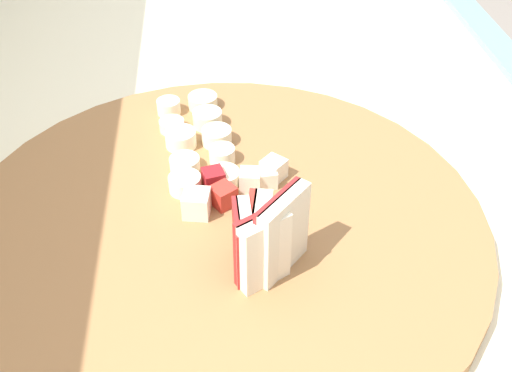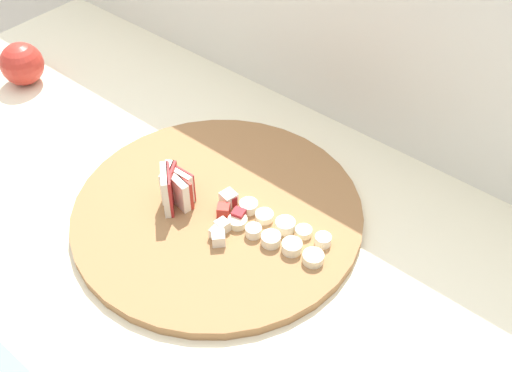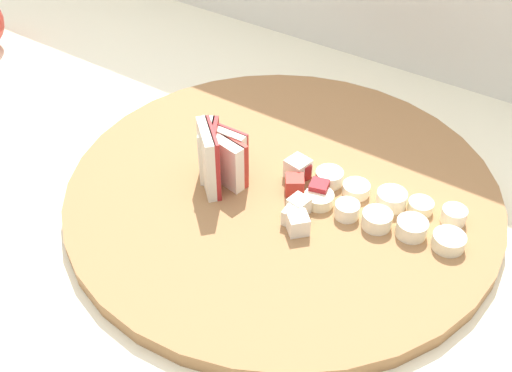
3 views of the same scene
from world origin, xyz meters
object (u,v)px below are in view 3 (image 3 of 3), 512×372
object	(u,v)px
cutting_board	(282,191)
apple_dice_pile	(300,191)
apple_wedge_fan	(217,156)
banana_slice_rows	(384,209)

from	to	relation	value
cutting_board	apple_dice_pile	bearing A→B (deg)	-17.94
apple_wedge_fan	cutting_board	bearing A→B (deg)	25.59
cutting_board	banana_slice_rows	size ratio (longest dim) A/B	2.71
apple_wedge_fan	apple_dice_pile	xyz separation A→B (m)	(0.08, 0.02, -0.02)
cutting_board	apple_wedge_fan	size ratio (longest dim) A/B	6.48
banana_slice_rows	cutting_board	bearing A→B (deg)	-170.55
apple_dice_pile	banana_slice_rows	bearing A→B (deg)	17.72
apple_wedge_fan	apple_dice_pile	size ratio (longest dim) A/B	0.72
cutting_board	apple_wedge_fan	bearing A→B (deg)	-154.41
cutting_board	banana_slice_rows	bearing A→B (deg)	9.45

